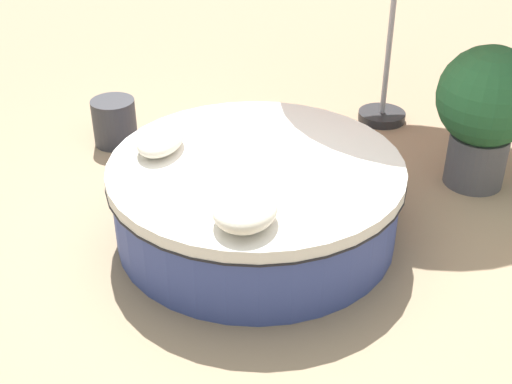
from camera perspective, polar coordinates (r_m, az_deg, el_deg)
ground_plane at (r=4.94m, az=-0.00°, el=-3.39°), size 16.00×16.00×0.00m
round_bed at (r=4.78m, az=-0.00°, el=-0.51°), size 2.02×2.02×0.57m
throw_pillow_0 at (r=4.82m, az=-7.93°, el=4.32°), size 0.48×0.31×0.15m
throw_pillow_1 at (r=3.99m, az=-0.93°, el=-1.44°), size 0.46×0.38×0.18m
planter at (r=5.51m, az=18.51°, el=6.67°), size 0.77×0.77×1.13m
side_table at (r=6.17m, az=-11.63°, el=5.70°), size 0.38×0.38×0.41m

